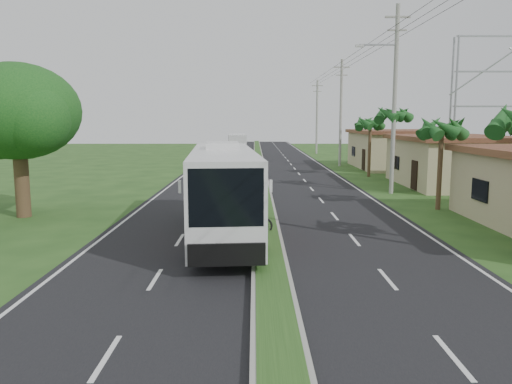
{
  "coord_description": "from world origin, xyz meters",
  "views": [
    {
      "loc": [
        -0.51,
        -14.47,
        4.74
      ],
      "look_at": [
        -0.44,
        6.09,
        1.8
      ],
      "focal_mm": 35.0,
      "sensor_mm": 36.0,
      "label": 1
    }
  ],
  "objects": [
    {
      "name": "shop_far",
      "position": [
        14.0,
        36.0,
        1.93
      ],
      "size": [
        8.6,
        11.6,
        3.82
      ],
      "color": "tan",
      "rests_on": "ground"
    },
    {
      "name": "coach_bus_main",
      "position": [
        -1.8,
        5.96,
        2.11
      ],
      "size": [
        3.39,
        12.02,
        3.84
      ],
      "rotation": [
        0.0,
        0.0,
        0.08
      ],
      "color": "silver",
      "rests_on": "ground"
    },
    {
      "name": "median_strip",
      "position": [
        0.0,
        20.0,
        0.1
      ],
      "size": [
        1.2,
        160.0,
        0.18
      ],
      "color": "gray",
      "rests_on": "ground"
    },
    {
      "name": "motorcyclist",
      "position": [
        -0.59,
        5.64,
        0.9
      ],
      "size": [
        1.9,
        1.24,
        2.46
      ],
      "rotation": [
        0.0,
        0.0,
        0.42
      ],
      "color": "black",
      "rests_on": "ground"
    },
    {
      "name": "coach_bus_far",
      "position": [
        -2.83,
        52.26,
        1.7
      ],
      "size": [
        2.77,
        10.38,
        2.99
      ],
      "rotation": [
        0.0,
        0.0,
        0.05
      ],
      "color": "silver",
      "rests_on": "ground"
    },
    {
      "name": "shop_mid",
      "position": [
        14.0,
        22.0,
        1.86
      ],
      "size": [
        7.6,
        10.6,
        3.67
      ],
      "color": "tan",
      "rests_on": "ground"
    },
    {
      "name": "utility_pole_c",
      "position": [
        8.5,
        38.0,
        5.67
      ],
      "size": [
        1.6,
        0.28,
        11.0
      ],
      "color": "gray",
      "rests_on": "ground"
    },
    {
      "name": "lane_edge_right",
      "position": [
        6.7,
        20.0,
        0.0
      ],
      "size": [
        0.12,
        160.0,
        0.01
      ],
      "primitive_type": "cube",
      "color": "silver",
      "rests_on": "ground"
    },
    {
      "name": "palm_verge_b",
      "position": [
        9.4,
        12.0,
        4.36
      ],
      "size": [
        2.4,
        2.4,
        5.05
      ],
      "color": "#473321",
      "rests_on": "ground"
    },
    {
      "name": "ground",
      "position": [
        0.0,
        0.0,
        0.0
      ],
      "size": [
        180.0,
        180.0,
        0.0
      ],
      "primitive_type": "plane",
      "color": "#234519",
      "rests_on": "ground"
    },
    {
      "name": "road_asphalt",
      "position": [
        0.0,
        20.0,
        0.01
      ],
      "size": [
        14.0,
        160.0,
        0.02
      ],
      "primitive_type": "cube",
      "color": "black",
      "rests_on": "ground"
    },
    {
      "name": "palm_verge_c",
      "position": [
        8.8,
        19.0,
        5.12
      ],
      "size": [
        2.4,
        2.4,
        5.85
      ],
      "color": "#473321",
      "rests_on": "ground"
    },
    {
      "name": "lane_edge_left",
      "position": [
        -6.7,
        20.0,
        0.0
      ],
      "size": [
        0.12,
        160.0,
        0.01
      ],
      "primitive_type": "cube",
      "color": "silver",
      "rests_on": "ground"
    },
    {
      "name": "utility_pole_d",
      "position": [
        8.5,
        58.0,
        5.42
      ],
      "size": [
        1.6,
        0.28,
        10.5
      ],
      "color": "gray",
      "rests_on": "ground"
    },
    {
      "name": "palm_verge_d",
      "position": [
        9.3,
        28.0,
        4.55
      ],
      "size": [
        2.4,
        2.4,
        5.25
      ],
      "color": "#473321",
      "rests_on": "ground"
    },
    {
      "name": "utility_pole_b",
      "position": [
        8.47,
        18.0,
        6.26
      ],
      "size": [
        3.2,
        0.28,
        12.0
      ],
      "color": "gray",
      "rests_on": "ground"
    },
    {
      "name": "shade_tree",
      "position": [
        -12.11,
        10.02,
        5.03
      ],
      "size": [
        6.3,
        6.0,
        7.54
      ],
      "color": "#473321",
      "rests_on": "ground"
    },
    {
      "name": "billboard_lattice",
      "position": [
        22.0,
        30.0,
        6.82
      ],
      "size": [
        10.18,
        1.18,
        12.07
      ],
      "color": "gray",
      "rests_on": "ground"
    }
  ]
}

